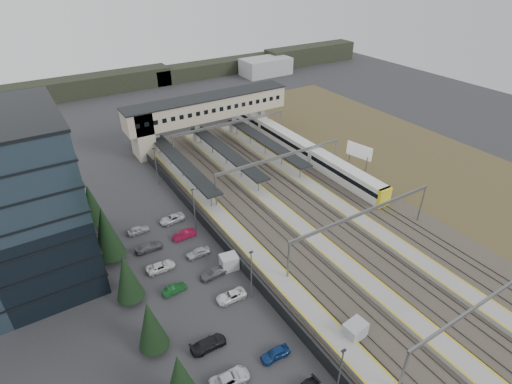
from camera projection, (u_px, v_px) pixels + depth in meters
ground at (268, 246)px, 63.89m from camera, size 220.00×220.00×0.00m
conifer_row at (136, 293)px, 48.65m from camera, size 4.42×49.82×9.50m
car_park at (206, 296)px, 53.94m from camera, size 10.56×44.49×1.28m
lampposts at (219, 237)px, 58.92m from camera, size 0.50×53.25×8.07m
fence at (217, 238)px, 64.05m from camera, size 0.08×90.00×2.00m
relay_cabin_near at (355, 331)px, 48.39m from camera, size 2.93×2.28×2.28m
relay_cabin_far at (229, 262)px, 58.92m from camera, size 2.79×2.44×2.30m
rail_corridor at (296, 212)px, 71.57m from camera, size 34.00×90.00×0.92m
canopies at (226, 151)px, 84.53m from camera, size 23.10×30.00×3.28m
footbridge at (198, 112)px, 93.60m from camera, size 40.40×6.40×11.20m
gantries at (317, 186)px, 68.34m from camera, size 28.40×62.28×7.17m
train at (288, 141)px, 93.76m from camera, size 2.89×60.33×3.63m
billboard at (359, 152)px, 85.36m from camera, size 1.58×5.97×5.21m
scrub_east at (426, 165)px, 87.79m from camera, size 34.00×120.00×0.06m
treeline_far at (180, 74)px, 139.83m from camera, size 170.00×19.00×7.00m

